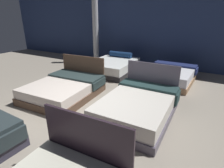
{
  "coord_description": "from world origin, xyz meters",
  "views": [
    {
      "loc": [
        2.36,
        -3.03,
        2.21
      ],
      "look_at": [
        0.13,
        0.92,
        0.48
      ],
      "focal_mm": 28.89,
      "sensor_mm": 36.0,
      "label": 1
    }
  ],
  "objects": [
    {
      "name": "ground_plane",
      "position": [
        0.0,
        0.0,
        -0.01
      ],
      "size": [
        18.0,
        18.0,
        0.02
      ],
      "primitive_type": "cube",
      "color": "gray"
    },
    {
      "name": "support_pillar",
      "position": [
        -2.7,
        4.34,
        1.75
      ],
      "size": [
        0.27,
        0.27,
        3.5
      ],
      "primitive_type": "cylinder",
      "color": "silver",
      "rests_on": "ground_plane"
    },
    {
      "name": "bed_2",
      "position": [
        -1.18,
        0.48,
        0.24
      ],
      "size": [
        1.78,
        2.13,
        1.0
      ],
      "rotation": [
        0.0,
        0.0,
        0.06
      ],
      "color": "brown",
      "rests_on": "ground_plane"
    },
    {
      "name": "bed_5",
      "position": [
        1.18,
        3.25,
        0.24
      ],
      "size": [
        1.62,
        2.01,
        0.53
      ],
      "rotation": [
        0.0,
        0.0,
        -0.05
      ],
      "color": "#9A7452",
      "rests_on": "ground_plane"
    },
    {
      "name": "bed_3",
      "position": [
        1.07,
        0.47,
        0.26
      ],
      "size": [
        1.54,
        2.11,
        1.05
      ],
      "rotation": [
        0.0,
        0.0,
        0.01
      ],
      "color": "#544D5C",
      "rests_on": "ground_plane"
    },
    {
      "name": "bed_4",
      "position": [
        -1.13,
        3.23,
        0.25
      ],
      "size": [
        1.71,
        2.16,
        0.73
      ],
      "rotation": [
        0.0,
        0.0,
        0.03
      ],
      "color": "black",
      "rests_on": "ground_plane"
    },
    {
      "name": "showroom_back_wall",
      "position": [
        0.0,
        5.05,
        1.75
      ],
      "size": [
        18.0,
        0.06,
        3.5
      ],
      "primitive_type": "cube",
      "color": "navy",
      "rests_on": "ground_plane"
    }
  ]
}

